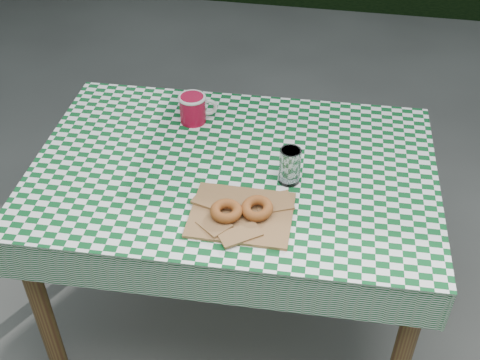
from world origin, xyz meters
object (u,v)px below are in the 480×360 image
(table, at_px, (234,249))
(coffee_mug, at_px, (193,109))
(drinking_glass, at_px, (290,166))
(paper_bag, at_px, (241,214))

(table, xyz_separation_m, coffee_mug, (-0.19, 0.23, 0.43))
(coffee_mug, relative_size, drinking_glass, 1.53)
(paper_bag, xyz_separation_m, coffee_mug, (-0.25, 0.45, 0.04))
(coffee_mug, xyz_separation_m, drinking_glass, (0.37, -0.27, 0.01))
(table, xyz_separation_m, drinking_glass, (0.18, -0.04, 0.44))
(table, xyz_separation_m, paper_bag, (0.07, -0.22, 0.39))
(table, height_order, coffee_mug, coffee_mug)
(coffee_mug, bearing_deg, paper_bag, -81.72)
(table, distance_m, paper_bag, 0.45)
(drinking_glass, bearing_deg, coffee_mug, 144.29)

